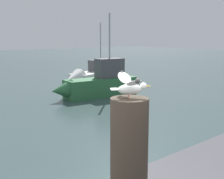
{
  "coord_description": "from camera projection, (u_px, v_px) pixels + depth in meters",
  "views": [
    {
      "loc": [
        -1.06,
        -2.36,
        2.83
      ],
      "look_at": [
        0.91,
        -0.12,
        2.31
      ],
      "focal_mm": 49.1,
      "sensor_mm": 36.0,
      "label": 1
    }
  ],
  "objects": [
    {
      "name": "mooring_post",
      "position": [
        129.0,
        147.0,
        2.94
      ],
      "size": [
        0.37,
        0.37,
        0.97
      ],
      "primitive_type": "cylinder",
      "color": "#382D23",
      "rests_on": "harbor_quay"
    },
    {
      "name": "seagull",
      "position": [
        130.0,
        85.0,
        2.84
      ],
      "size": [
        0.42,
        0.59,
        0.23
      ],
      "color": "tan",
      "rests_on": "mooring_post"
    },
    {
      "name": "boat_white",
      "position": [
        93.0,
        74.0,
        19.66
      ],
      "size": [
        5.67,
        2.79,
        3.99
      ],
      "color": "silver",
      "rests_on": "ground_plane"
    },
    {
      "name": "boat_green",
      "position": [
        96.0,
        84.0,
        14.35
      ],
      "size": [
        4.31,
        1.58,
        3.9
      ],
      "color": "#2D6B3D",
      "rests_on": "ground_plane"
    }
  ]
}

